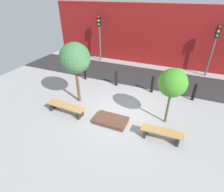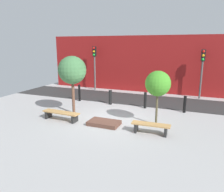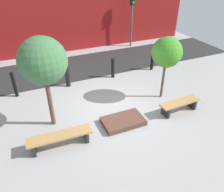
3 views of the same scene
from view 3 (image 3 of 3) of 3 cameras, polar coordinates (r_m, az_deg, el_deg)
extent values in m
plane|color=#9F9F9F|center=(8.39, 0.18, -3.51)|extent=(18.00, 18.00, 0.00)
cube|color=#2A2A2A|center=(11.96, -8.24, 7.68)|extent=(18.00, 3.18, 0.01)
cube|color=maroon|center=(13.88, -12.40, 20.08)|extent=(16.20, 0.50, 4.31)
cube|color=black|center=(6.99, -19.83, -12.59)|extent=(0.12, 0.45, 0.37)
cube|color=black|center=(7.06, -6.91, -9.93)|extent=(0.12, 0.45, 0.37)
cube|color=#B2844C|center=(6.84, -13.53, -10.02)|extent=(1.96, 0.52, 0.06)
cube|color=black|center=(8.19, 13.83, -3.95)|extent=(0.12, 0.41, 0.38)
cube|color=black|center=(8.94, 20.12, -1.77)|extent=(0.12, 0.41, 0.38)
cube|color=#B2844C|center=(8.43, 17.35, -1.59)|extent=(1.62, 0.47, 0.06)
cube|color=brown|center=(7.68, 2.93, -6.58)|extent=(1.44, 0.88, 0.18)
cylinder|color=brown|center=(7.43, -15.93, -1.03)|extent=(0.15, 0.15, 1.95)
sphere|color=#407142|center=(6.81, -17.64, 8.72)|extent=(1.47, 1.47, 1.47)
cylinder|color=brown|center=(9.00, 13.20, 4.31)|extent=(0.10, 0.10, 1.63)
sphere|color=#408E27|center=(8.55, 14.13, 11.02)|extent=(1.15, 1.15, 1.15)
cylinder|color=black|center=(9.77, -24.17, 2.72)|extent=(0.14, 0.14, 1.09)
cylinder|color=black|center=(9.93, -11.52, 4.90)|extent=(0.20, 0.20, 0.90)
cylinder|color=black|center=(10.51, 0.23, 7.31)|extent=(0.16, 0.16, 0.95)
cylinder|color=black|center=(11.51, 10.45, 8.96)|extent=(0.15, 0.15, 0.93)
cylinder|color=#505050|center=(14.54, 5.15, 19.18)|extent=(0.12, 0.12, 3.33)
sphere|color=green|center=(14.26, 5.58, 23.06)|extent=(0.17, 0.17, 0.17)
camera|label=1|loc=(5.18, 73.10, 12.41)|focal=28.00mm
camera|label=2|loc=(7.62, 87.84, -9.58)|focal=35.00mm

